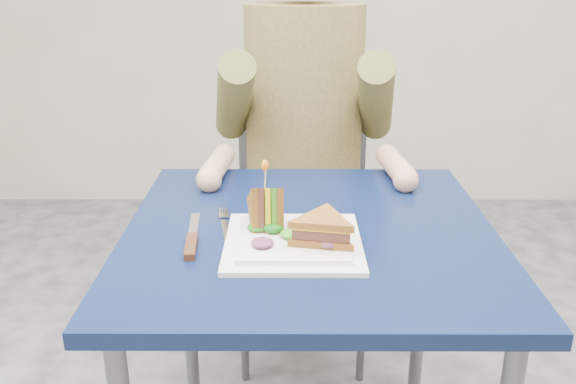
{
  "coord_description": "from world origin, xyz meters",
  "views": [
    {
      "loc": [
        -0.04,
        -1.13,
        1.24
      ],
      "look_at": [
        -0.04,
        -0.03,
        0.82
      ],
      "focal_mm": 38.0,
      "sensor_mm": 36.0,
      "label": 1
    }
  ],
  "objects_px": {
    "sandwich_upright": "(266,210)",
    "diner": "(304,83)",
    "chair": "(303,192)",
    "table": "(309,263)",
    "sandwich_flat": "(323,229)",
    "knife": "(192,242)",
    "fork": "(225,226)",
    "plate": "(293,241)"
  },
  "relations": [
    {
      "from": "knife",
      "to": "chair",
      "type": "bearing_deg",
      "value": 73.69
    },
    {
      "from": "diner",
      "to": "table",
      "type": "bearing_deg",
      "value": -90.0
    },
    {
      "from": "sandwich_upright",
      "to": "diner",
      "type": "bearing_deg",
      "value": 81.97
    },
    {
      "from": "sandwich_flat",
      "to": "knife",
      "type": "distance_m",
      "value": 0.25
    },
    {
      "from": "table",
      "to": "sandwich_flat",
      "type": "relative_size",
      "value": 4.61
    },
    {
      "from": "diner",
      "to": "knife",
      "type": "xyz_separation_m",
      "value": [
        -0.23,
        -0.67,
        -0.18
      ]
    },
    {
      "from": "diner",
      "to": "knife",
      "type": "height_order",
      "value": "diner"
    },
    {
      "from": "table",
      "to": "fork",
      "type": "height_order",
      "value": "fork"
    },
    {
      "from": "diner",
      "to": "sandwich_upright",
      "type": "xyz_separation_m",
      "value": [
        -0.09,
        -0.63,
        -0.13
      ]
    },
    {
      "from": "knife",
      "to": "sandwich_upright",
      "type": "bearing_deg",
      "value": 17.9
    },
    {
      "from": "table",
      "to": "knife",
      "type": "distance_m",
      "value": 0.26
    },
    {
      "from": "diner",
      "to": "fork",
      "type": "xyz_separation_m",
      "value": [
        -0.17,
        -0.59,
        -0.18
      ]
    },
    {
      "from": "plate",
      "to": "sandwich_flat",
      "type": "height_order",
      "value": "sandwich_flat"
    },
    {
      "from": "table",
      "to": "plate",
      "type": "xyz_separation_m",
      "value": [
        -0.03,
        -0.08,
        0.09
      ]
    },
    {
      "from": "sandwich_flat",
      "to": "plate",
      "type": "bearing_deg",
      "value": 155.56
    },
    {
      "from": "chair",
      "to": "plate",
      "type": "bearing_deg",
      "value": -92.53
    },
    {
      "from": "diner",
      "to": "sandwich_upright",
      "type": "bearing_deg",
      "value": -98.03
    },
    {
      "from": "diner",
      "to": "fork",
      "type": "distance_m",
      "value": 0.64
    },
    {
      "from": "sandwich_flat",
      "to": "knife",
      "type": "height_order",
      "value": "sandwich_flat"
    },
    {
      "from": "table",
      "to": "sandwich_flat",
      "type": "distance_m",
      "value": 0.16
    },
    {
      "from": "table",
      "to": "sandwich_upright",
      "type": "bearing_deg",
      "value": -159.56
    },
    {
      "from": "plate",
      "to": "fork",
      "type": "bearing_deg",
      "value": 148.61
    },
    {
      "from": "sandwich_flat",
      "to": "chair",
      "type": "bearing_deg",
      "value": 91.44
    },
    {
      "from": "sandwich_flat",
      "to": "sandwich_upright",
      "type": "bearing_deg",
      "value": 147.22
    },
    {
      "from": "plate",
      "to": "sandwich_upright",
      "type": "xyz_separation_m",
      "value": [
        -0.05,
        0.04,
        0.05
      ]
    },
    {
      "from": "diner",
      "to": "sandwich_upright",
      "type": "distance_m",
      "value": 0.65
    },
    {
      "from": "diner",
      "to": "plate",
      "type": "height_order",
      "value": "diner"
    },
    {
      "from": "sandwich_upright",
      "to": "knife",
      "type": "distance_m",
      "value": 0.16
    },
    {
      "from": "chair",
      "to": "sandwich_upright",
      "type": "bearing_deg",
      "value": -96.83
    },
    {
      "from": "sandwich_upright",
      "to": "knife",
      "type": "relative_size",
      "value": 0.61
    },
    {
      "from": "table",
      "to": "plate",
      "type": "height_order",
      "value": "plate"
    },
    {
      "from": "plate",
      "to": "knife",
      "type": "xyz_separation_m",
      "value": [
        -0.19,
        -0.0,
        -0.0
      ]
    },
    {
      "from": "chair",
      "to": "plate",
      "type": "xyz_separation_m",
      "value": [
        -0.03,
        -0.78,
        0.2
      ]
    },
    {
      "from": "chair",
      "to": "knife",
      "type": "height_order",
      "value": "chair"
    },
    {
      "from": "diner",
      "to": "sandwich_flat",
      "type": "bearing_deg",
      "value": -88.32
    },
    {
      "from": "sandwich_flat",
      "to": "sandwich_upright",
      "type": "distance_m",
      "value": 0.13
    },
    {
      "from": "chair",
      "to": "table",
      "type": "bearing_deg",
      "value": -90.0
    },
    {
      "from": "table",
      "to": "diner",
      "type": "distance_m",
      "value": 0.65
    },
    {
      "from": "fork",
      "to": "knife",
      "type": "relative_size",
      "value": 0.81
    },
    {
      "from": "chair",
      "to": "sandwich_flat",
      "type": "distance_m",
      "value": 0.84
    },
    {
      "from": "sandwich_flat",
      "to": "sandwich_upright",
      "type": "height_order",
      "value": "sandwich_upright"
    },
    {
      "from": "plate",
      "to": "knife",
      "type": "distance_m",
      "value": 0.19
    }
  ]
}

